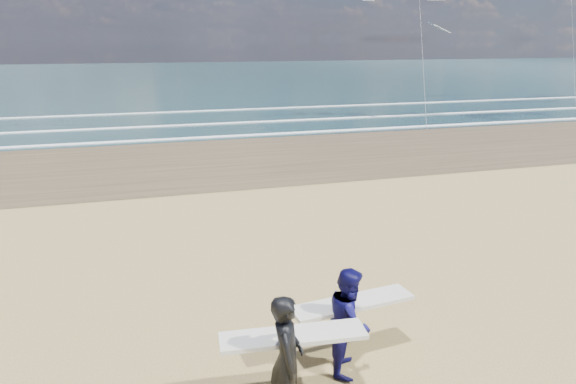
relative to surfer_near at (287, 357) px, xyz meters
name	(u,v)px	position (x,y,z in m)	size (l,w,h in m)	color
wet_sand_strip	(528,137)	(19.41, 17.81, -1.00)	(220.00, 12.00, 0.01)	#493D27
ocean	(279,75)	(19.41, 71.81, -1.00)	(220.00, 100.00, 0.02)	#1B383B
foam_breakers	(433,113)	(19.41, 27.91, -0.95)	(220.00, 11.70, 0.05)	white
surfer_near	(287,357)	(0.00, 0.00, 0.00)	(2.24, 1.12, 1.98)	black
surfer_far	(350,319)	(1.31, 0.83, -0.08)	(2.24, 1.28, 1.84)	#0F0D4C
kite_1	(421,30)	(16.06, 24.68, 4.94)	(6.61, 4.83, 10.21)	slate
kite_5	(572,25)	(34.23, 31.19, 5.54)	(4.62, 4.61, 12.67)	slate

